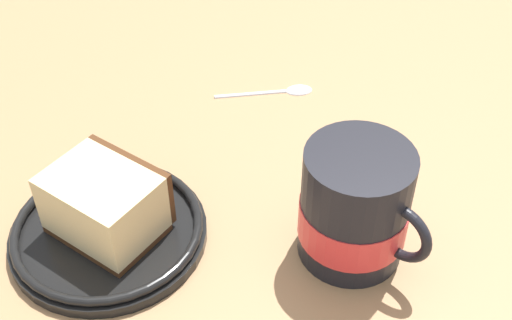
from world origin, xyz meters
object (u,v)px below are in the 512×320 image
at_px(small_plate, 108,231).
at_px(teaspoon, 285,89).
at_px(cake_slice, 105,204).
at_px(tea_mug, 355,208).

height_order(small_plate, teaspoon, small_plate).
bearing_deg(cake_slice, teaspoon, 9.65).
bearing_deg(tea_mug, small_plate, 132.74).
bearing_deg(cake_slice, small_plate, -168.94).
relative_size(small_plate, cake_slice, 1.67).
distance_m(small_plate, tea_mug, 0.22).
bearing_deg(tea_mug, teaspoon, 58.14).
bearing_deg(small_plate, teaspoon, 9.66).
bearing_deg(teaspoon, tea_mug, -121.86).
bearing_deg(small_plate, cake_slice, 11.06).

